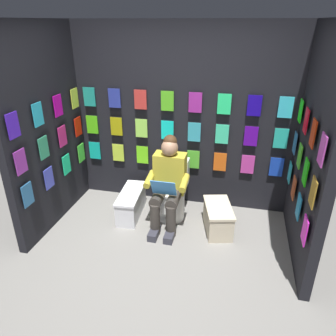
{
  "coord_description": "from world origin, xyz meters",
  "views": [
    {
      "loc": [
        -0.77,
        2.49,
        2.45
      ],
      "look_at": [
        0.02,
        -0.88,
        0.85
      ],
      "focal_mm": 34.17,
      "sensor_mm": 36.0,
      "label": 1
    }
  ],
  "objects": [
    {
      "name": "person_reading",
      "position": [
        0.04,
        -0.97,
        0.6
      ],
      "size": [
        0.53,
        0.68,
        1.19
      ],
      "rotation": [
        0.0,
        0.0,
        -0.0
      ],
      "color": "gold",
      "rests_on": "ground"
    },
    {
      "name": "display_wall_right",
      "position": [
        1.53,
        -0.8,
        1.24
      ],
      "size": [
        0.14,
        1.6,
        2.48
      ],
      "color": "black",
      "rests_on": "ground"
    },
    {
      "name": "comic_longbox_near",
      "position": [
        0.58,
        -1.06,
        0.18
      ],
      "size": [
        0.33,
        0.73,
        0.35
      ],
      "rotation": [
        0.0,
        0.0,
        0.08
      ],
      "color": "silver",
      "rests_on": "ground"
    },
    {
      "name": "ground_plane",
      "position": [
        0.0,
        0.0,
        0.0
      ],
      "size": [
        30.0,
        30.0,
        0.0
      ],
      "primitive_type": "plane",
      "color": "gray"
    },
    {
      "name": "comic_longbox_far",
      "position": [
        -0.61,
        -0.98,
        0.17
      ],
      "size": [
        0.45,
        0.65,
        0.35
      ],
      "rotation": [
        0.0,
        0.0,
        0.25
      ],
      "color": "beige",
      "rests_on": "ground"
    },
    {
      "name": "toilet",
      "position": [
        0.04,
        -1.2,
        0.33
      ],
      "size": [
        0.41,
        0.55,
        0.77
      ],
      "rotation": [
        0.0,
        0.0,
        -0.0
      ],
      "color": "white",
      "rests_on": "ground"
    },
    {
      "name": "display_wall_back",
      "position": [
        0.0,
        -1.65,
        1.24
      ],
      "size": [
        3.06,
        0.14,
        2.48
      ],
      "color": "black",
      "rests_on": "ground"
    },
    {
      "name": "display_wall_left",
      "position": [
        -1.53,
        -0.8,
        1.24
      ],
      "size": [
        0.14,
        1.6,
        2.48
      ],
      "color": "black",
      "rests_on": "ground"
    }
  ]
}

